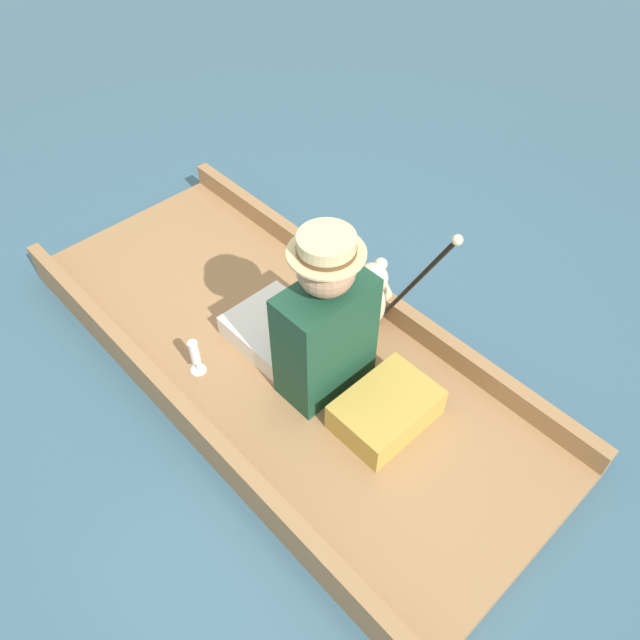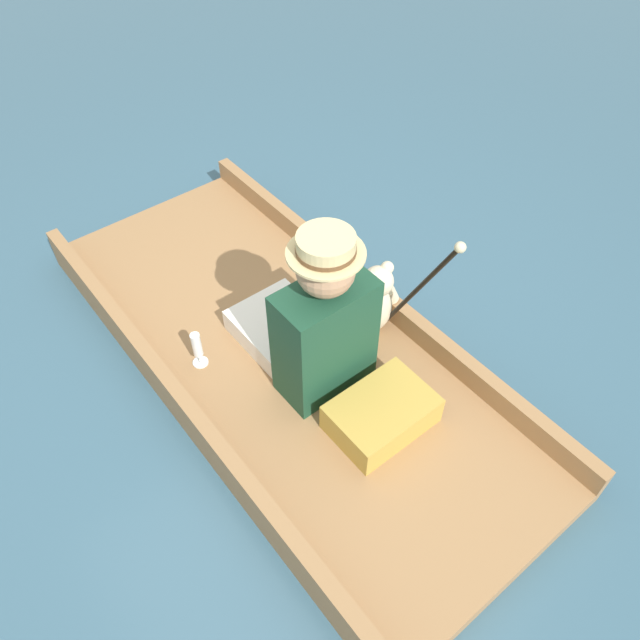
% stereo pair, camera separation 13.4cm
% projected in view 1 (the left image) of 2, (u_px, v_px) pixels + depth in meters
% --- Properties ---
extents(ground_plane, '(16.00, 16.00, 0.00)m').
position_uv_depth(ground_plane, '(282.00, 365.00, 2.89)').
color(ground_plane, '#385B70').
extents(punt_boat, '(1.10, 2.62, 0.22)m').
position_uv_depth(punt_boat, '(282.00, 357.00, 2.84)').
color(punt_boat, '#997047').
rests_on(punt_boat, ground_plane).
extents(seat_cushion, '(0.41, 0.29, 0.14)m').
position_uv_depth(seat_cushion, '(386.00, 410.00, 2.52)').
color(seat_cushion, '#B7933D').
rests_on(seat_cushion, punt_boat).
extents(seated_person, '(0.40, 0.67, 0.80)m').
position_uv_depth(seated_person, '(314.00, 323.00, 2.51)').
color(seated_person, white).
rests_on(seated_person, punt_boat).
extents(teddy_bear, '(0.27, 0.16, 0.38)m').
position_uv_depth(teddy_bear, '(370.00, 297.00, 2.80)').
color(teddy_bear, beige).
rests_on(teddy_bear, punt_boat).
extents(wine_glass, '(0.07, 0.07, 0.19)m').
position_uv_depth(wine_glass, '(195.00, 355.00, 2.66)').
color(wine_glass, silver).
rests_on(wine_glass, punt_boat).
extents(walking_cane, '(0.04, 0.37, 0.73)m').
position_uv_depth(walking_cane, '(420.00, 277.00, 2.53)').
color(walking_cane, black).
rests_on(walking_cane, punt_boat).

